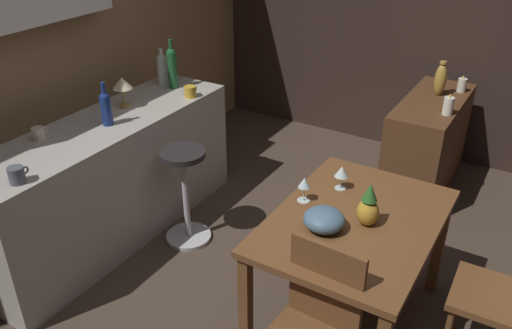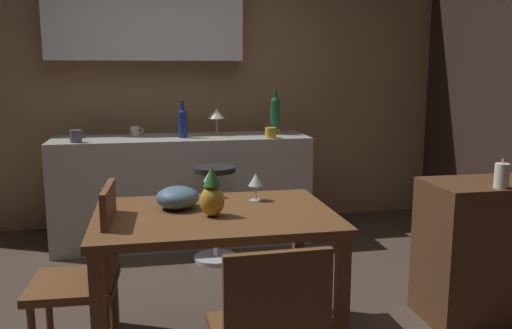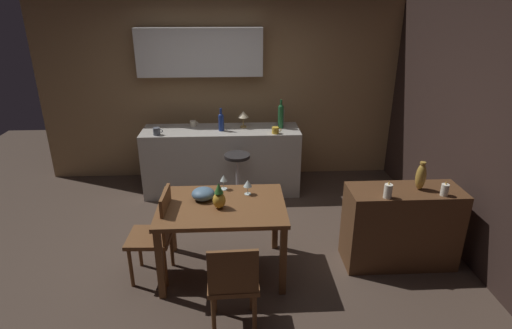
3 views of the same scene
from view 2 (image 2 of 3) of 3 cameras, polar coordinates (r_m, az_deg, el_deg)
name	(u,v)px [view 2 (image 2 of 3)]	position (r m, az deg, el deg)	size (l,w,h in m)	color
ground_plane	(205,316)	(3.29, -5.48, -15.93)	(9.00, 9.00, 0.00)	#47382D
wall_kitchen_back	(173,74)	(5.03, -8.91, 9.62)	(5.20, 0.33, 2.60)	#9E7A51
dining_table	(215,230)	(2.70, -4.46, -7.09)	(1.19, 0.85, 0.74)	brown
kitchen_counter	(183,190)	(4.52, -7.88, -2.69)	(2.10, 0.60, 0.90)	#B2ADA3
chair_near_window	(88,272)	(2.70, -17.65, -11.01)	(0.42, 0.42, 0.91)	brown
bar_stool	(215,211)	(4.05, -4.45, -5.00)	(0.34, 0.34, 0.73)	#262323
wine_glass_left	(256,180)	(2.88, -0.01, -1.74)	(0.08, 0.08, 0.15)	silver
wine_glass_right	(210,177)	(2.96, -5.00, -1.40)	(0.07, 0.07, 0.15)	silver
pineapple_centerpiece	(213,195)	(2.58, -4.65, -3.28)	(0.12, 0.12, 0.25)	gold
fruit_bowl	(178,197)	(2.75, -8.46, -3.54)	(0.22, 0.22, 0.12)	slate
wine_bottle_clear	(274,117)	(4.70, 1.99, 5.12)	(0.08, 0.08, 0.29)	silver
wine_bottle_green	(275,114)	(4.57, 2.08, 5.49)	(0.08, 0.08, 0.39)	#1E592D
wine_bottle_cobalt	(183,122)	(4.38, -7.91, 4.59)	(0.07, 0.07, 0.30)	navy
cup_cream	(135,131)	(4.60, -12.93, 3.53)	(0.11, 0.08, 0.08)	beige
cup_slate	(76,136)	(4.27, -18.84, 2.90)	(0.12, 0.09, 0.10)	#515660
cup_mustard	(271,133)	(4.33, 1.61, 3.44)	(0.13, 0.09, 0.08)	gold
counter_lamp	(216,115)	(4.53, -4.29, 5.35)	(0.15, 0.15, 0.23)	#A58447
pillar_candle_short	(502,176)	(3.11, 24.96, -1.11)	(0.08, 0.08, 0.16)	white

